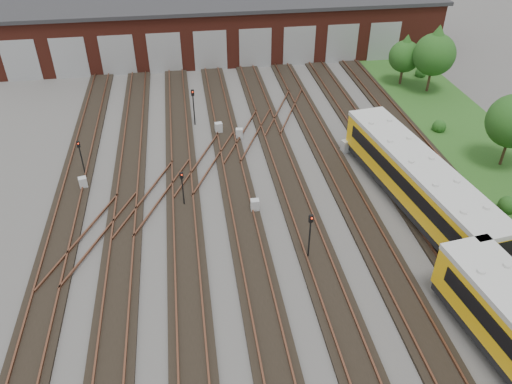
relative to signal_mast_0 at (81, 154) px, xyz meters
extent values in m
plane|color=#454340|center=(13.38, -13.92, -1.89)|extent=(120.00, 120.00, 0.00)
cube|color=black|center=(-0.62, -13.92, -1.80)|extent=(2.40, 70.00, 0.18)
cube|color=brown|center=(-1.34, -13.92, -1.64)|extent=(0.10, 70.00, 0.15)
cube|color=brown|center=(0.10, -13.92, -1.64)|extent=(0.10, 70.00, 0.15)
cube|color=black|center=(3.38, -13.92, -1.80)|extent=(2.40, 70.00, 0.18)
cube|color=brown|center=(2.66, -13.92, -1.64)|extent=(0.10, 70.00, 0.15)
cube|color=brown|center=(4.10, -13.92, -1.64)|extent=(0.10, 70.00, 0.15)
cube|color=black|center=(7.38, -13.92, -1.80)|extent=(2.40, 70.00, 0.18)
cube|color=brown|center=(6.66, -13.92, -1.64)|extent=(0.10, 70.00, 0.15)
cube|color=brown|center=(8.10, -13.92, -1.64)|extent=(0.10, 70.00, 0.15)
cube|color=black|center=(11.38, -13.92, -1.80)|extent=(2.40, 70.00, 0.18)
cube|color=brown|center=(10.66, -13.92, -1.64)|extent=(0.10, 70.00, 0.15)
cube|color=brown|center=(12.10, -13.92, -1.64)|extent=(0.10, 70.00, 0.15)
cube|color=black|center=(15.38, -13.92, -1.80)|extent=(2.40, 70.00, 0.18)
cube|color=brown|center=(14.66, -13.92, -1.64)|extent=(0.10, 70.00, 0.15)
cube|color=brown|center=(16.10, -13.92, -1.64)|extent=(0.10, 70.00, 0.15)
cube|color=black|center=(19.38, -13.92, -1.80)|extent=(2.40, 70.00, 0.18)
cube|color=brown|center=(18.66, -13.92, -1.64)|extent=(0.10, 70.00, 0.15)
cube|color=brown|center=(20.10, -13.92, -1.64)|extent=(0.10, 70.00, 0.15)
cube|color=black|center=(23.38, -13.92, -1.80)|extent=(2.40, 70.00, 0.18)
cube|color=brown|center=(22.66, -13.92, -1.64)|extent=(0.10, 70.00, 0.15)
cube|color=brown|center=(24.10, -13.92, -1.64)|extent=(0.10, 70.00, 0.15)
cube|color=brown|center=(26.66, -13.92, -1.64)|extent=(0.10, 70.00, 0.15)
cube|color=brown|center=(5.38, -3.92, -1.64)|extent=(5.40, 9.62, 0.15)
cube|color=brown|center=(9.38, 0.08, -1.64)|extent=(5.40, 9.62, 0.15)
cube|color=brown|center=(13.38, 4.08, -1.64)|extent=(5.40, 9.62, 0.15)
cube|color=brown|center=(1.38, -7.92, -1.64)|extent=(5.40, 9.62, 0.15)
cube|color=brown|center=(17.38, 8.08, -1.64)|extent=(5.40, 9.62, 0.15)
cube|color=#582016|center=(13.38, 26.08, 1.11)|extent=(50.00, 12.00, 6.00)
cube|color=#9B9DA0|center=(-8.62, 20.06, 0.31)|extent=(3.60, 0.12, 4.40)
cube|color=#9B9DA0|center=(-3.62, 20.06, 0.31)|extent=(3.60, 0.12, 4.40)
cube|color=#9B9DA0|center=(1.38, 20.06, 0.31)|extent=(3.60, 0.12, 4.40)
cube|color=#9B9DA0|center=(6.38, 20.06, 0.31)|extent=(3.60, 0.12, 4.40)
cube|color=#9B9DA0|center=(11.38, 20.06, 0.31)|extent=(3.60, 0.12, 4.40)
cube|color=#9B9DA0|center=(16.38, 20.06, 0.31)|extent=(3.60, 0.12, 4.40)
cube|color=#9B9DA0|center=(21.38, 20.06, 0.31)|extent=(3.60, 0.12, 4.40)
cube|color=#9B9DA0|center=(26.38, 20.06, 0.31)|extent=(3.60, 0.12, 4.40)
cube|color=#9B9DA0|center=(31.38, 20.06, 0.31)|extent=(3.60, 0.12, 4.40)
cube|color=#1E4D19|center=(32.38, -3.92, -1.87)|extent=(8.00, 55.00, 0.05)
cube|color=black|center=(23.38, -7.58, -1.24)|extent=(4.66, 16.56, 0.66)
cube|color=#DFBF0C|center=(23.38, -7.58, 0.29)|extent=(4.98, 16.61, 2.40)
cube|color=beige|center=(23.38, -7.58, 1.66)|extent=(5.09, 16.62, 0.33)
cube|color=black|center=(21.95, -7.77, 0.56)|extent=(1.97, 14.29, 0.93)
cube|color=black|center=(24.81, -7.38, 0.56)|extent=(1.97, 14.29, 0.93)
cylinder|color=black|center=(0.00, 0.00, -0.66)|extent=(0.10, 0.10, 2.47)
cube|color=black|center=(0.00, 0.00, 0.82)|extent=(0.27, 0.20, 0.48)
sphere|color=red|center=(0.00, -0.09, 0.91)|extent=(0.12, 0.12, 0.12)
cylinder|color=black|center=(7.44, -5.21, -0.72)|extent=(0.09, 0.09, 2.35)
cube|color=black|center=(7.44, -5.21, 0.69)|extent=(0.26, 0.21, 0.46)
sphere|color=red|center=(7.44, -5.30, 0.78)|extent=(0.11, 0.11, 0.11)
cylinder|color=black|center=(8.84, 7.10, -0.48)|extent=(0.11, 0.11, 2.83)
cube|color=black|center=(8.84, 7.10, 1.21)|extent=(0.28, 0.17, 0.55)
sphere|color=red|center=(8.84, 6.99, 1.32)|extent=(0.13, 0.13, 0.13)
cylinder|color=black|center=(14.81, -11.79, -0.47)|extent=(0.10, 0.10, 2.84)
cube|color=black|center=(14.81, -11.79, 1.20)|extent=(0.28, 0.20, 0.51)
sphere|color=red|center=(14.81, -11.89, 1.30)|extent=(0.12, 0.12, 0.12)
cube|color=#B0B3B5|center=(0.16, -1.91, -1.41)|extent=(0.67, 0.60, 0.96)
cube|color=#B0B3B5|center=(10.84, 5.07, -1.38)|extent=(0.68, 0.59, 1.03)
cube|color=#B0B3B5|center=(12.28, -6.59, -1.41)|extent=(0.60, 0.50, 0.97)
cube|color=#B0B3B5|center=(12.50, 3.82, -1.41)|extent=(0.65, 0.57, 0.98)
cube|color=#B0B3B5|center=(20.88, 0.24, -1.34)|extent=(0.81, 0.74, 1.11)
cylinder|color=#382719|center=(32.86, 10.82, -0.83)|extent=(0.26, 0.26, 2.12)
sphere|color=#194513|center=(32.86, 10.82, 2.00)|extent=(4.13, 4.13, 4.13)
cone|color=#194513|center=(32.86, 10.82, 3.47)|extent=(3.54, 3.54, 2.95)
cylinder|color=#382719|center=(30.82, 13.01, -1.07)|extent=(0.27, 0.27, 1.65)
sphere|color=#194513|center=(30.82, 13.01, 1.13)|extent=(3.21, 3.21, 3.21)
cone|color=#194513|center=(30.82, 13.01, 2.27)|extent=(2.75, 2.75, 2.29)
cylinder|color=#382719|center=(32.54, -3.53, -0.84)|extent=(0.22, 0.22, 2.11)
sphere|color=#194513|center=(29.67, -9.19, -1.24)|extent=(1.31, 1.31, 1.31)
sphere|color=#194513|center=(30.21, 2.57, -1.29)|extent=(1.20, 1.20, 1.20)
sphere|color=#194513|center=(33.82, 14.62, -1.30)|extent=(1.18, 1.18, 1.18)
camera|label=1|loc=(8.15, -33.92, 19.29)|focal=35.00mm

